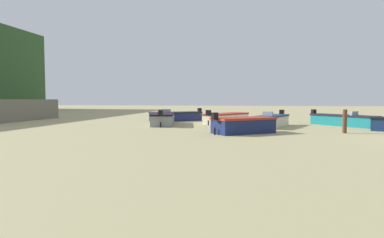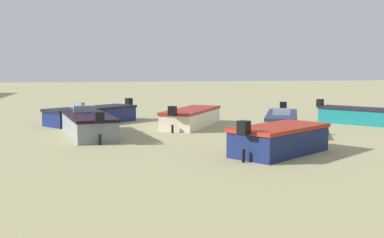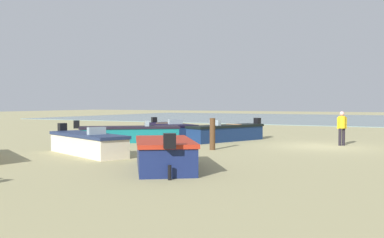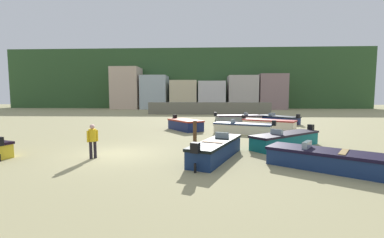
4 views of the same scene
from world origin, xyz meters
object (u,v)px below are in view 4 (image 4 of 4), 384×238
Objects in this scene: boat_teal_7 at (286,140)px; mooring_post_near_water at (195,131)px; boat_navy_0 at (185,125)px; beach_walker_foreground at (93,139)px; boat_cream_6 at (243,128)px; boat_cream_1 at (269,124)px; boat_grey_5 at (238,119)px; boat_navy_3 at (328,159)px; boat_navy_4 at (216,149)px; boat_navy_8 at (278,119)px.

mooring_post_near_water is at bearing 37.18° from boat_teal_7.
boat_navy_0 is 10.99m from beach_walker_foreground.
boat_navy_0 is 0.82× the size of boat_cream_6.
mooring_post_near_water reaches higher than boat_navy_0.
boat_cream_6 is at bearing -9.98° from boat_cream_1.
boat_cream_6 is 2.90× the size of beach_walker_foreground.
boat_cream_6 is 3.43× the size of mooring_post_near_water.
boat_cream_1 is 16.24m from beach_walker_foreground.
beach_walker_foreground reaches higher than mooring_post_near_water.
boat_navy_3 is at bearing -6.57° from boat_grey_5.
boat_cream_6 is (-2.87, -3.37, 0.01)m from boat_cream_1.
boat_navy_0 is 2.82× the size of mooring_post_near_water.
boat_navy_4 is 3.02× the size of beach_walker_foreground.
boat_navy_4 is 17.84m from boat_navy_8.
boat_navy_0 is 0.79× the size of boat_navy_4.
boat_navy_8 is (3.32, 13.25, -0.00)m from boat_teal_7.
beach_walker_foreground is at bearing 35.73° from boat_navy_0.
boat_navy_8 reaches higher than boat_navy_3.
boat_navy_8 is (4.29, -0.07, -0.03)m from boat_grey_5.
boat_navy_8 is (2.15, 4.66, 0.00)m from boat_cream_1.
boat_cream_6 is at bearing 122.23° from boat_navy_0.
boat_grey_5 reaches higher than boat_teal_7.
boat_grey_5 is (-1.20, 17.82, 0.05)m from boat_navy_3.
boat_cream_6 is 9.47m from boat_navy_8.
boat_navy_8 is (9.71, 6.07, -0.04)m from boat_navy_0.
mooring_post_near_water is at bearing -11.53° from boat_cream_1.
boat_cream_6 is (4.69, -1.95, -0.04)m from boat_navy_0.
boat_cream_6 is (-0.73, -8.10, -0.02)m from boat_grey_5.
mooring_post_near_water is at bearing 159.94° from boat_cream_6.
boat_grey_5 is 18.82m from beach_walker_foreground.
boat_navy_4 is at bearing -151.81° from boat_navy_8.
boat_navy_4 reaches higher than boat_navy_3.
boat_cream_1 is 5.13m from boat_navy_8.
boat_teal_7 is (4.15, 2.94, -0.02)m from boat_navy_4.
boat_navy_0 reaches higher than boat_navy_4.
boat_grey_5 is at bearing 69.97° from mooring_post_near_water.
beach_walker_foreground reaches higher than boat_cream_6.
boat_cream_6 is at bearing -159.06° from boat_navy_8.
boat_navy_0 reaches higher than boat_cream_6.
boat_navy_4 is 3.58× the size of mooring_post_near_water.
boat_cream_1 reaches higher than boat_navy_8.
boat_navy_8 is at bearing 5.83° from beach_walker_foreground.
boat_navy_0 is 8.19m from boat_grey_5.
boat_navy_3 is at bearing 2.48° from boat_navy_4.
boat_cream_6 is at bearing 46.11° from boat_navy_3.
boat_teal_7 is at bearing -6.28° from boat_grey_5.
boat_cream_6 reaches higher than boat_teal_7.
boat_navy_4 is at bearing -42.76° from beach_walker_foreground.
boat_grey_5 is 8.13m from boat_cream_6.
boat_navy_0 is 7.69m from boat_cream_1.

